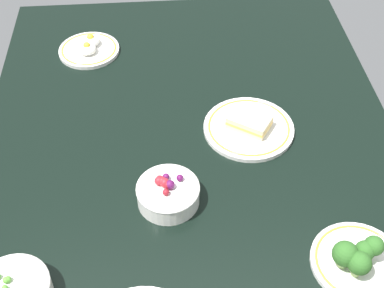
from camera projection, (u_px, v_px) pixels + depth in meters
The scene contains 5 objects.
dining_table at pixel (192, 156), 126.49cm from camera, with size 137.26×100.94×4.00cm, color black.
plate_eggs at pixel (89, 48), 151.96cm from camera, with size 17.41×17.41×4.72cm.
plate_sandwich at pixel (249, 127), 129.04cm from camera, with size 22.27×22.27×4.31cm.
plate_broccoli at pixel (358, 259), 101.25cm from camera, with size 18.76×18.76×7.51cm.
bowl_berries at pixel (168, 193), 112.40cm from camera, with size 13.70×13.70×6.41cm.
Camera 1 is at (-86.35, 6.88, 94.22)cm, focal length 49.19 mm.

